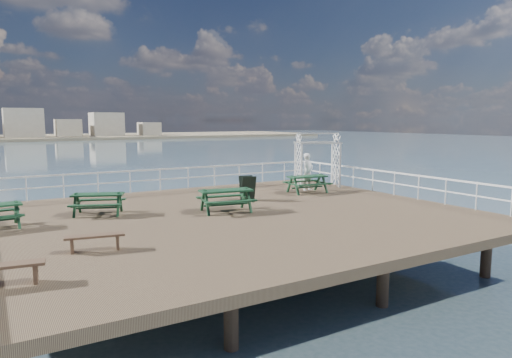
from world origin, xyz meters
The scene contains 11 objects.
ground centered at (0.00, 0.00, -0.15)m, with size 18.00×14.00×0.30m, color brown.
sea_backdrop centered at (12.54, 134.07, -0.51)m, with size 300.00×300.00×9.20m.
railing centered at (-0.07, 2.57, 0.87)m, with size 17.77×13.76×1.10m.
picnic_table_b centered at (-3.85, 2.44, 0.56)m, with size 2.23×2.03×0.88m.
picnic_table_c centered at (5.85, 2.65, 0.59)m, with size 2.01×1.68×0.92m.
picnic_table_d centered at (0.43, 0.53, 0.61)m, with size 2.20×1.88×0.96m.
flat_bench_near centered at (-4.93, -2.39, 0.33)m, with size 1.55×0.63×0.43m.
flat_bench_far centered at (-7.12, -4.12, 0.35)m, with size 1.67×0.62×0.47m.
trellis_arbor centered at (7.60, 4.13, 1.24)m, with size 2.52×1.88×2.79m.
sandwich_board centered at (2.39, 2.35, 0.52)m, with size 0.70×0.56×1.06m.
person centered at (6.34, 3.30, 0.91)m, with size 0.67×0.44×1.83m, color white.
Camera 1 is at (-7.23, -14.67, 3.43)m, focal length 32.00 mm.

